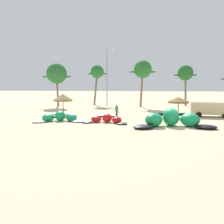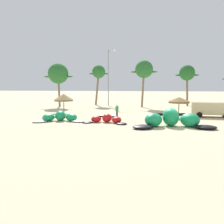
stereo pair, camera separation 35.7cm
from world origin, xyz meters
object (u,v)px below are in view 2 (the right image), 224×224
Objects in this scene: person_near_kites at (117,111)px; palm_left_of_gap at (144,70)px; kite_left at (106,119)px; kite_left_of_center at (172,120)px; palm_center_left at (187,73)px; lamppost_west at (109,75)px; beach_umbrella_middle at (179,100)px; palm_leftmost at (58,74)px; beach_umbrella_near_van at (64,97)px; kite_far_left at (60,117)px; palm_left at (99,73)px; parked_car_second at (211,108)px.

person_near_kites is 16.14m from palm_left_of_gap.
kite_left_of_center reaches higher than kite_left.
palm_center_left is 0.73× the size of lamppost_west.
beach_umbrella_middle is 0.32× the size of palm_left_of_gap.
person_near_kites is 0.20× the size of palm_leftmost.
kite_far_left is at bearing -74.21° from beach_umbrella_near_van.
kite_left is 23.53m from palm_left.
kite_left_of_center is 7.32m from beach_umbrella_middle.
beach_umbrella_near_van is at bearing -129.18° from palm_left_of_gap.
lamppost_west reaches higher than palm_center_left.
beach_umbrella_near_van reaches higher than beach_umbrella_middle.
person_near_kites is at bearing -47.21° from palm_leftmost.
palm_leftmost is at bearing -176.55° from palm_left_of_gap.
palm_left is (1.45, 16.17, 4.12)m from beach_umbrella_near_van.
kite_left_of_center is (6.63, -1.53, 0.32)m from kite_left.
parked_car_second is at bearing -43.54° from lamppost_west.
kite_left is 4.04m from person_near_kites.
parked_car_second is at bearing 54.92° from kite_left_of_center.
palm_left is 17.01m from palm_center_left.
kite_far_left is 0.75× the size of palm_center_left.
parked_car_second is at bearing -87.81° from palm_center_left.
kite_left is 21.97m from lamppost_west.
person_near_kites is at bearing -168.65° from beach_umbrella_middle.
beach_umbrella_near_van is 19.11m from parked_car_second.
beach_umbrella_middle is 19.61m from lamppost_west.
parked_car_second reaches higher than kite_left.
lamppost_west is (3.67, 15.13, 3.52)m from beach_umbrella_near_van.
kite_left is at bearing -76.24° from palm_left.
beach_umbrella_middle is 0.25× the size of lamppost_west.
person_near_kites is at bearing -101.29° from palm_left_of_gap.
palm_left is at bearing 129.23° from beach_umbrella_middle.
person_near_kites is at bearing -71.56° from palm_left.
palm_left is at bearing 108.44° from person_near_kites.
palm_leftmost reaches higher than palm_left.
kite_left is 9.26m from beach_umbrella_near_van.
person_near_kites is (-6.00, 5.50, 0.14)m from kite_left_of_center.
kite_left_of_center is 1.55× the size of parked_car_second.
lamppost_west is (-3.19, 21.04, 5.49)m from kite_left.
kite_left is 1.80× the size of beach_umbrella_near_van.
lamppost_west is at bearing 126.08° from beach_umbrella_middle.
beach_umbrella_middle is at bearing 21.12° from kite_far_left.
lamppost_west reaches higher than person_near_kites.
kite_far_left reaches higher than kite_left.
kite_left_of_center is 2.86× the size of beach_umbrella_near_van.
parked_car_second is 11.83m from person_near_kites.
beach_umbrella_near_van is 7.88m from person_near_kites.
beach_umbrella_middle is 24.04m from palm_leftmost.
palm_left is at bearing 90.35° from kite_far_left.
palm_leftmost is 24.19m from palm_center_left.
kite_left_of_center is at bearing -125.08° from parked_car_second.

